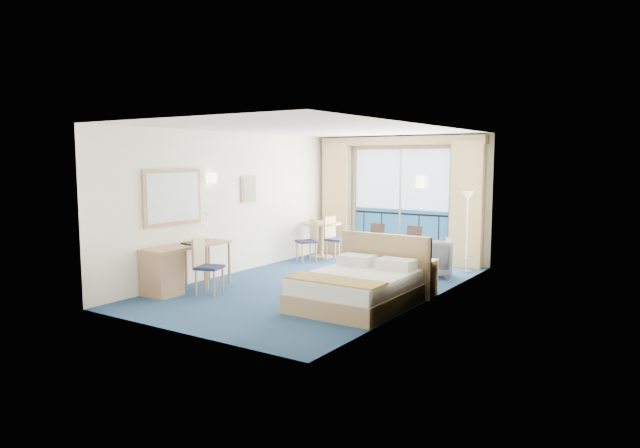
{
  "coord_description": "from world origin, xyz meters",
  "views": [
    {
      "loc": [
        5.37,
        -8.14,
        2.19
      ],
      "look_at": [
        -0.12,
        0.2,
        1.05
      ],
      "focal_mm": 32.0,
      "sensor_mm": 36.0,
      "label": 1
    }
  ],
  "objects_px": {
    "desk": "(168,269)",
    "round_table": "(322,231)",
    "armchair": "(429,257)",
    "bed": "(358,288)",
    "table_chair_a": "(334,236)",
    "table_chair_b": "(310,238)",
    "nightstand": "(420,277)",
    "desk_chair": "(205,262)",
    "floor_lamp": "(468,211)"
  },
  "relations": [
    {
      "from": "desk",
      "to": "round_table",
      "type": "bearing_deg",
      "value": 87.87
    },
    {
      "from": "armchair",
      "to": "round_table",
      "type": "xyz_separation_m",
      "value": [
        -2.83,
        0.63,
        0.24
      ]
    },
    {
      "from": "bed",
      "to": "armchair",
      "type": "relative_size",
      "value": 2.37
    },
    {
      "from": "bed",
      "to": "table_chair_a",
      "type": "xyz_separation_m",
      "value": [
        -2.4,
        3.16,
        0.25
      ]
    },
    {
      "from": "table_chair_a",
      "to": "table_chair_b",
      "type": "xyz_separation_m",
      "value": [
        -0.35,
        -0.43,
        -0.02
      ]
    },
    {
      "from": "nightstand",
      "to": "round_table",
      "type": "height_order",
      "value": "round_table"
    },
    {
      "from": "round_table",
      "to": "table_chair_a",
      "type": "xyz_separation_m",
      "value": [
        0.4,
        -0.13,
        -0.07
      ]
    },
    {
      "from": "bed",
      "to": "desk_chair",
      "type": "relative_size",
      "value": 2.05
    },
    {
      "from": "desk_chair",
      "to": "desk",
      "type": "bearing_deg",
      "value": 107.72
    },
    {
      "from": "bed",
      "to": "floor_lamp",
      "type": "bearing_deg",
      "value": 81.99
    },
    {
      "from": "table_chair_a",
      "to": "table_chair_b",
      "type": "relative_size",
      "value": 1.05
    },
    {
      "from": "armchair",
      "to": "floor_lamp",
      "type": "bearing_deg",
      "value": -146.92
    },
    {
      "from": "bed",
      "to": "nightstand",
      "type": "xyz_separation_m",
      "value": [
        0.5,
        1.14,
        0.01
      ]
    },
    {
      "from": "floor_lamp",
      "to": "round_table",
      "type": "height_order",
      "value": "floor_lamp"
    },
    {
      "from": "floor_lamp",
      "to": "desk_chair",
      "type": "distance_m",
      "value": 5.11
    },
    {
      "from": "round_table",
      "to": "table_chair_a",
      "type": "relative_size",
      "value": 0.93
    },
    {
      "from": "table_chair_b",
      "to": "desk_chair",
      "type": "bearing_deg",
      "value": -52.76
    },
    {
      "from": "nightstand",
      "to": "table_chair_a",
      "type": "bearing_deg",
      "value": 145.25
    },
    {
      "from": "nightstand",
      "to": "bed",
      "type": "bearing_deg",
      "value": -113.67
    },
    {
      "from": "armchair",
      "to": "floor_lamp",
      "type": "xyz_separation_m",
      "value": [
        0.45,
        0.76,
        0.83
      ]
    },
    {
      "from": "armchair",
      "to": "desk",
      "type": "xyz_separation_m",
      "value": [
        -3.0,
        -3.7,
        0.06
      ]
    },
    {
      "from": "armchair",
      "to": "floor_lamp",
      "type": "relative_size",
      "value": 0.51
    },
    {
      "from": "armchair",
      "to": "table_chair_b",
      "type": "distance_m",
      "value": 2.79
    },
    {
      "from": "floor_lamp",
      "to": "armchair",
      "type": "bearing_deg",
      "value": -120.64
    },
    {
      "from": "bed",
      "to": "nightstand",
      "type": "distance_m",
      "value": 1.25
    },
    {
      "from": "round_table",
      "to": "table_chair_b",
      "type": "height_order",
      "value": "table_chair_b"
    },
    {
      "from": "nightstand",
      "to": "desk",
      "type": "height_order",
      "value": "desk"
    },
    {
      "from": "floor_lamp",
      "to": "table_chair_b",
      "type": "distance_m",
      "value": 3.38
    },
    {
      "from": "table_chair_b",
      "to": "nightstand",
      "type": "bearing_deg",
      "value": 6.62
    },
    {
      "from": "bed",
      "to": "table_chair_a",
      "type": "relative_size",
      "value": 2.0
    },
    {
      "from": "armchair",
      "to": "bed",
      "type": "bearing_deg",
      "value": 63.09
    },
    {
      "from": "round_table",
      "to": "desk_chair",
      "type": "bearing_deg",
      "value": -85.3
    },
    {
      "from": "nightstand",
      "to": "round_table",
      "type": "relative_size",
      "value": 0.66
    },
    {
      "from": "round_table",
      "to": "table_chair_b",
      "type": "relative_size",
      "value": 0.98
    },
    {
      "from": "nightstand",
      "to": "round_table",
      "type": "xyz_separation_m",
      "value": [
        -3.31,
        2.14,
        0.31
      ]
    },
    {
      "from": "desk_chair",
      "to": "table_chair_b",
      "type": "distance_m",
      "value": 3.44
    },
    {
      "from": "floor_lamp",
      "to": "table_chair_a",
      "type": "bearing_deg",
      "value": -174.91
    },
    {
      "from": "table_chair_b",
      "to": "desk",
      "type": "bearing_deg",
      "value": -60.58
    },
    {
      "from": "desk_chair",
      "to": "armchair",
      "type": "bearing_deg",
      "value": -54.71
    },
    {
      "from": "bed",
      "to": "desk_chair",
      "type": "bearing_deg",
      "value": -164.4
    },
    {
      "from": "desk_chair",
      "to": "table_chair_a",
      "type": "bearing_deg",
      "value": -18.96
    },
    {
      "from": "armchair",
      "to": "round_table",
      "type": "bearing_deg",
      "value": -38.87
    },
    {
      "from": "desk",
      "to": "table_chair_b",
      "type": "bearing_deg",
      "value": 86.75
    },
    {
      "from": "nightstand",
      "to": "table_chair_a",
      "type": "height_order",
      "value": "table_chair_a"
    },
    {
      "from": "armchair",
      "to": "table_chair_b",
      "type": "relative_size",
      "value": 0.88
    },
    {
      "from": "desk",
      "to": "table_chair_a",
      "type": "xyz_separation_m",
      "value": [
        0.56,
        4.2,
        0.11
      ]
    },
    {
      "from": "table_chair_a",
      "to": "table_chair_b",
      "type": "bearing_deg",
      "value": 142.95
    },
    {
      "from": "table_chair_b",
      "to": "bed",
      "type": "bearing_deg",
      "value": -12.15
    },
    {
      "from": "bed",
      "to": "desk",
      "type": "distance_m",
      "value": 3.15
    },
    {
      "from": "armchair",
      "to": "table_chair_a",
      "type": "bearing_deg",
      "value": -38.05
    }
  ]
}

